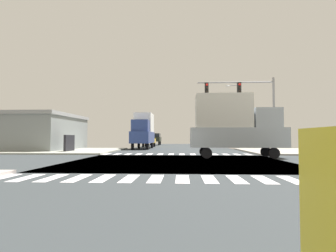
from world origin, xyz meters
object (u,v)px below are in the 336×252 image
Objects in this scene: box_truck_trailing_2 at (234,124)px; bank_building at (30,132)px; traffic_signal_mast at (244,98)px; sedan_queued_2 at (149,140)px; street_lamp at (237,111)px; suv_nearside_1 at (156,138)px; box_truck_leading_1 at (143,130)px.

bank_building is at bearing -115.33° from box_truck_trailing_2.
traffic_signal_mast is 1.62× the size of sedan_queued_2.
street_lamp reaches higher than box_truck_trailing_2.
bank_building is (-25.79, -4.76, -2.96)m from street_lamp.
suv_nearside_1 is at bearing 59.21° from bank_building.
bank_building is 24.82m from box_truck_trailing_2.
box_truck_trailing_2 reaches higher than sedan_queued_2.
box_truck_trailing_2 is at bearing -102.31° from street_lamp.
box_truck_leading_1 is (-10.90, 11.73, -2.58)m from traffic_signal_mast.
box_truck_trailing_2 is (22.43, -10.62, 0.38)m from bank_building.
traffic_signal_mast is at bearing 154.80° from box_truck_trailing_2.
suv_nearside_1 is at bearing -164.15° from box_truck_trailing_2.
sedan_queued_2 is at bearing 120.98° from traffic_signal_mast.
box_truck_trailing_2 is at bearing -115.20° from traffic_signal_mast.
suv_nearside_1 is at bearing 126.14° from street_lamp.
sedan_queued_2 is at bearing -90.00° from box_truck_leading_1.
sedan_queued_2 is at bearing 39.87° from bank_building.
street_lamp reaches higher than box_truck_leading_1.
bank_building is 2.83× the size of sedan_queued_2.
street_lamp reaches higher than bank_building.
street_lamp is 1.21× the size of box_truck_trailing_2.
traffic_signal_mast is 1.51× the size of suv_nearside_1.
traffic_signal_mast reaches higher than bank_building.
street_lamp is at bearing 10.47° from bank_building.
box_truck_leading_1 is at bearing -148.55° from box_truck_trailing_2.
suv_nearside_1 is at bearing 110.44° from traffic_signal_mast.
box_truck_trailing_2 is at bearing 121.45° from box_truck_leading_1.
box_truck_leading_1 is at bearing 19.11° from bank_building.
street_lamp is 1.21× the size of box_truck_leading_1.
suv_nearside_1 is at bearing -90.00° from sedan_queued_2.
box_truck_leading_1 reaches higher than sedan_queued_2.
street_lamp is at bearing 167.69° from box_truck_trailing_2.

